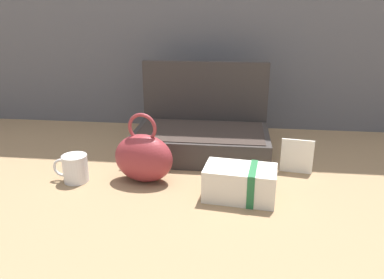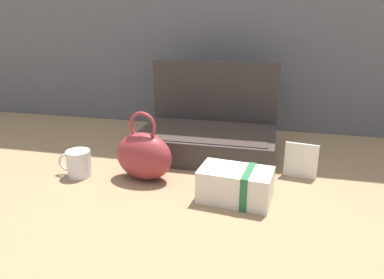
{
  "view_description": "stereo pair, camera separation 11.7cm",
  "coord_description": "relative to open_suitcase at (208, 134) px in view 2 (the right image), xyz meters",
  "views": [
    {
      "loc": [
        0.14,
        -1.11,
        0.52
      ],
      "look_at": [
        0.01,
        -0.02,
        0.13
      ],
      "focal_mm": 34.95,
      "sensor_mm": 36.0,
      "label": 1
    },
    {
      "loc": [
        0.25,
        -1.09,
        0.52
      ],
      "look_at": [
        0.01,
        -0.02,
        0.13
      ],
      "focal_mm": 34.95,
      "sensor_mm": 36.0,
      "label": 2
    }
  ],
  "objects": [
    {
      "name": "open_suitcase",
      "position": [
        0.0,
        0.0,
        0.0
      ],
      "size": [
        0.49,
        0.31,
        0.33
      ],
      "color": "#332D2B",
      "rests_on": "ground_plane"
    },
    {
      "name": "coffee_mug",
      "position": [
        -0.37,
        -0.3,
        -0.03
      ],
      "size": [
        0.11,
        0.08,
        0.09
      ],
      "color": "silver",
      "rests_on": "ground_plane"
    },
    {
      "name": "ground_plane",
      "position": [
        -0.02,
        -0.22,
        -0.07
      ],
      "size": [
        6.0,
        6.0,
        0.0
      ],
      "primitive_type": "plane",
      "color": "#8C6D4C"
    },
    {
      "name": "info_card_left",
      "position": [
        0.33,
        -0.15,
        -0.02
      ],
      "size": [
        0.1,
        0.02,
        0.12
      ],
      "primitive_type": "cube",
      "rotation": [
        0.0,
        0.0,
        -0.15
      ],
      "color": "white",
      "rests_on": "ground_plane"
    },
    {
      "name": "teal_pouch_handbag",
      "position": [
        -0.16,
        -0.27,
        0.01
      ],
      "size": [
        0.2,
        0.14,
        0.22
      ],
      "color": "maroon",
      "rests_on": "ground_plane"
    },
    {
      "name": "cream_toiletry_bag",
      "position": [
        0.15,
        -0.35,
        -0.03
      ],
      "size": [
        0.22,
        0.14,
        0.1
      ],
      "color": "silver",
      "rests_on": "ground_plane"
    }
  ]
}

